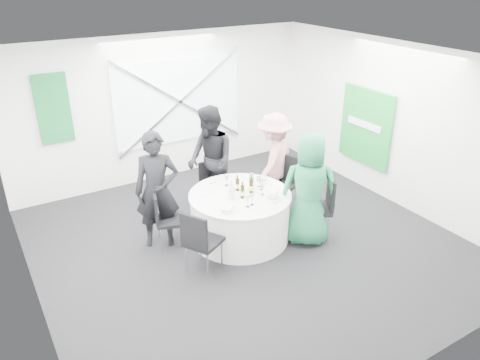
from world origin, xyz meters
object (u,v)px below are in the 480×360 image
chair_back_right (283,179)px  person_man_back (210,161)px  person_woman_green (309,190)px  banquet_table (240,216)px  green_water_bottle (251,183)px  chair_front_left (200,238)px  person_man_back_left (157,191)px  person_woman_pink (274,161)px  chair_front_right (322,202)px  chair_back (211,182)px  clear_water_bottle (231,193)px  chair_back_left (164,216)px

chair_back_right → person_man_back: person_man_back is taller
chair_back_right → person_woman_green: size_ratio=0.56×
banquet_table → person_man_back: person_man_back is taller
person_woman_green → green_water_bottle: bearing=-10.5°
chair_front_left → person_man_back_left: 1.09m
chair_back_right → person_woman_pink: 0.36m
chair_front_left → chair_front_right: bearing=-121.5°
chair_front_right → green_water_bottle: 1.12m
person_man_back_left → person_man_back: person_man_back is taller
chair_front_left → green_water_bottle: green_water_bottle is taller
chair_back → green_water_bottle: size_ratio=2.86×
chair_front_right → person_man_back: (-1.03, 1.68, 0.32)m
person_man_back_left → person_woman_pink: bearing=28.0°
person_man_back → green_water_bottle: bearing=12.4°
clear_water_bottle → person_man_back: bearing=77.3°
chair_back_left → person_woman_green: person_woman_green is taller
banquet_table → chair_front_left: size_ratio=1.60×
chair_front_left → person_woman_green: 1.82m
chair_front_right → person_man_back: 1.99m
chair_front_left → chair_back_left: bearing=-19.8°
chair_back_left → green_water_bottle: green_water_bottle is taller
person_man_back_left → clear_water_bottle: size_ratio=6.43×
banquet_table → person_man_back: (0.06, 1.05, 0.54)m
person_woman_pink → person_woman_green: bearing=48.1°
banquet_table → person_man_back_left: (-1.12, 0.51, 0.52)m
person_woman_green → green_water_bottle: size_ratio=6.11×
chair_back_right → person_man_back: 1.29m
banquet_table → chair_front_right: (1.09, -0.62, 0.23)m
person_woman_pink → clear_water_bottle: person_woman_pink is taller
chair_back_right → person_man_back_left: (-2.24, 0.10, 0.32)m
chair_back_left → person_woman_pink: (2.17, 0.29, 0.30)m
clear_water_bottle → person_man_back_left: bearing=147.5°
banquet_table → person_man_back: bearing=86.8°
chair_front_left → person_man_back: person_man_back is taller
clear_water_bottle → chair_front_left: bearing=-149.9°
person_woman_green → green_water_bottle: 0.89m
chair_front_right → chair_front_left: 2.05m
chair_front_left → person_man_back: size_ratio=0.53×
chair_back_left → green_water_bottle: 1.40m
chair_back_right → clear_water_bottle: clear_water_bottle is taller
person_man_back_left → person_woman_pink: (2.19, 0.14, -0.06)m
chair_back → chair_front_left: size_ratio=0.85×
person_man_back → person_woman_green: size_ratio=1.05×
green_water_bottle → clear_water_bottle: size_ratio=1.03×
chair_front_right → person_man_back_left: size_ratio=0.57×
person_man_back_left → chair_back_left: bearing=-55.5°
chair_back → chair_front_right: size_ratio=0.80×
banquet_table → person_woman_green: 1.15m
chair_back_right → green_water_bottle: bearing=-87.4°
person_woman_green → clear_water_bottle: bearing=9.0°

